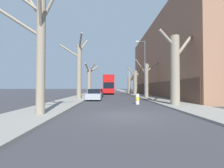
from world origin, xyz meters
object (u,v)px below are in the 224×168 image
parked_car_0 (95,95)px  parked_car_1 (98,93)px  street_tree_right_0 (175,66)px  lamp_post (144,66)px  street_tree_left_1 (79,69)px  double_decker_bus (109,84)px  street_tree_left_0 (40,43)px  street_tree_right_2 (135,81)px  traffic_bollard (137,99)px  street_tree_right_3 (130,83)px  street_tree_right_1 (146,79)px  street_tree_left_2 (89,80)px

parked_car_0 → parked_car_1: bearing=90.0°
street_tree_right_0 → lamp_post: lamp_post is taller
street_tree_left_1 → double_decker_bus: size_ratio=0.84×
street_tree_left_0 → parked_car_0: (2.19, 11.05, -3.54)m
street_tree_right_2 → parked_car_1: (-7.63, -5.87, -2.27)m
street_tree_right_0 → street_tree_left_0: bearing=-155.0°
traffic_bollard → street_tree_right_2: bearing=80.2°
street_tree_right_3 → street_tree_right_1: bearing=-90.5°
street_tree_left_2 → street_tree_left_1: bearing=-90.2°
street_tree_left_0 → lamp_post: lamp_post is taller
street_tree_right_3 → street_tree_right_2: bearing=-91.9°
street_tree_right_0 → street_tree_right_3: street_tree_right_3 is taller
street_tree_left_0 → street_tree_right_3: 35.14m
street_tree_right_1 → parked_car_1: size_ratio=1.38×
street_tree_right_2 → parked_car_0: 14.69m
street_tree_left_1 → double_decker_bus: (4.12, 17.50, -1.67)m
street_tree_left_0 → parked_car_0: street_tree_left_0 is taller
street_tree_left_1 → lamp_post: 9.26m
parked_car_1 → street_tree_left_1: bearing=-111.1°
parked_car_0 → traffic_bollard: parked_car_0 is taller
street_tree_left_0 → street_tree_left_2: street_tree_left_0 is taller
street_tree_left_2 → lamp_post: 13.78m
street_tree_left_0 → double_decker_bus: (4.10, 29.31, -1.68)m
street_tree_left_0 → street_tree_right_2: size_ratio=1.35×
lamp_post → traffic_bollard: size_ratio=8.36×
street_tree_right_2 → double_decker_bus: size_ratio=0.57×
street_tree_right_1 → street_tree_right_3: size_ratio=0.82×
street_tree_left_2 → lamp_post: size_ratio=0.80×
street_tree_left_1 → street_tree_left_2: 11.18m
street_tree_left_2 → street_tree_right_2: street_tree_left_2 is taller
street_tree_right_0 → street_tree_right_1: (-0.01, 10.06, -0.53)m
street_tree_left_0 → double_decker_bus: street_tree_left_0 is taller
street_tree_right_0 → lamp_post: 8.22m
double_decker_bus → parked_car_0: 18.45m
traffic_bollard → parked_car_0: bearing=131.6°
street_tree_right_3 → double_decker_bus: bearing=-144.6°
street_tree_right_1 → street_tree_right_2: 8.67m
street_tree_left_2 → street_tree_right_3: size_ratio=0.95×
street_tree_left_2 → parked_car_0: size_ratio=1.61×
street_tree_right_3 → double_decker_bus: size_ratio=0.67×
street_tree_right_1 → street_tree_right_0: bearing=-89.9°
parked_car_1 → traffic_bollard: 12.56m
street_tree_left_1 → traffic_bollard: 9.79m
street_tree_right_0 → lamp_post: size_ratio=0.81×
street_tree_left_0 → parked_car_1: (2.19, 17.53, -3.55)m
street_tree_left_2 → traffic_bollard: size_ratio=6.70×
street_tree_right_1 → parked_car_1: bearing=160.3°
street_tree_left_2 → lamp_post: (9.16, -10.19, 1.39)m
street_tree_left_0 → street_tree_right_0: (10.02, 4.67, -0.67)m
street_tree_right_2 → street_tree_right_1: bearing=-88.8°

